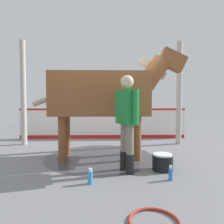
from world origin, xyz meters
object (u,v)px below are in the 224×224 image
horse (105,94)px  bottle_spray (171,174)px  bottle_shampoo (90,177)px  handler (127,116)px  hose_coil (154,222)px  wash_bucket (163,162)px

horse → bottle_spray: size_ratio=14.48×
bottle_shampoo → bottle_spray: (-0.08, 1.29, -0.00)m
horse → bottle_shampoo: bearing=-97.9°
handler → hose_coil: 1.87m
bottle_spray → hose_coil: bearing=-26.5°
hose_coil → bottle_spray: bearing=153.5°
bottle_spray → hose_coil: 1.27m
wash_bucket → bottle_shampoo: (0.56, -1.30, -0.04)m
wash_bucket → bottle_shampoo: size_ratio=1.55×
wash_bucket → hose_coil: size_ratio=0.69×
handler → hose_coil: size_ratio=3.18×
horse → handler: (1.00, 0.37, -0.43)m
wash_bucket → handler: bearing=-86.7°
handler → wash_bucket: (-0.04, 0.67, -0.86)m
wash_bucket → bottle_spray: size_ratio=1.58×
wash_bucket → horse: bearing=-132.7°
handler → bottle_spray: bearing=124.6°
handler → bottle_shampoo: handler is taller
horse → hose_coil: horse is taller
hose_coil → handler: bearing=-176.8°
wash_bucket → hose_coil: bearing=-19.8°
bottle_shampoo → hose_coil: 1.28m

